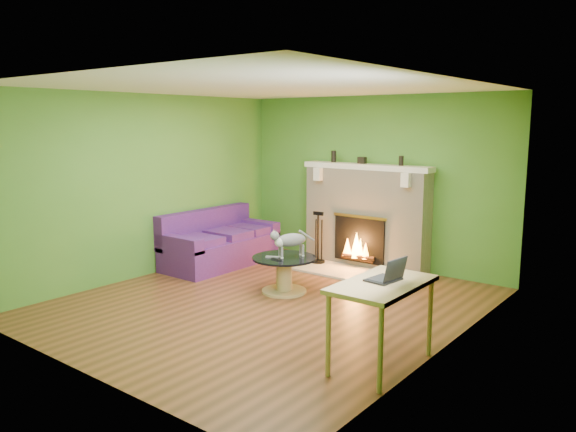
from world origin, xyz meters
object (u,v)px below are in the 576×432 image
at_px(cat, 291,243).
at_px(desk, 382,292).
at_px(sofa, 219,244).
at_px(coffee_table, 284,272).

bearing_deg(cat, desk, -4.70).
xyz_separation_m(sofa, cat, (1.80, -0.48, 0.33)).
xyz_separation_m(desk, cat, (-2.01, 1.26, -0.03)).
distance_m(sofa, desk, 4.20).
xyz_separation_m(coffee_table, desk, (2.09, -1.21, 0.42)).
relative_size(sofa, coffee_table, 2.25).
bearing_deg(sofa, desk, -24.58).
relative_size(desk, cat, 1.78).
bearing_deg(cat, coffee_table, -120.49).
relative_size(coffee_table, cat, 1.40).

